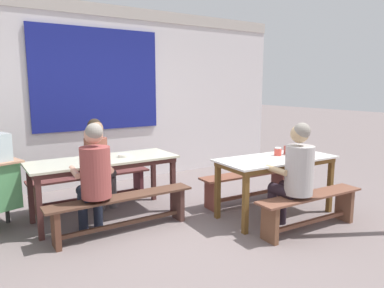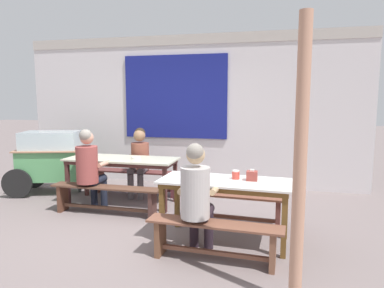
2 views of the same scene
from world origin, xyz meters
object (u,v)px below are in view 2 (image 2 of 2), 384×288
object	(u,v)px
bench_near_back	(233,204)
food_cart	(51,157)
bench_far_back	(136,178)
dining_table_far	(122,163)
person_left_back_turned	(89,166)
person_near_front	(196,193)
wooden_support_post	(300,165)
condiment_jar	(236,175)
soup_bowl	(136,158)
dining_table_near	(225,187)
bench_far_front	(106,196)
tissue_box	(252,176)
bench_near_front	(214,236)
person_center_facing	(139,157)

from	to	relation	value
bench_near_back	food_cart	bearing A→B (deg)	166.18
bench_far_back	bench_near_back	size ratio (longest dim) A/B	1.15
dining_table_far	person_left_back_turned	xyz separation A→B (m)	(-0.29, -0.54, 0.04)
person_near_front	wooden_support_post	xyz separation A→B (m)	(1.03, -0.69, 0.49)
bench_far_back	person_near_front	world-z (taller)	person_near_front
dining_table_far	food_cart	world-z (taller)	food_cart
condiment_jar	soup_bowl	xyz separation A→B (m)	(-1.77, 1.03, -0.04)
food_cart	bench_near_back	bearing A→B (deg)	-13.82
dining_table_near	food_cart	bearing A→B (deg)	157.38
bench_far_back	dining_table_near	bearing A→B (deg)	-42.21
soup_bowl	bench_far_back	bearing A→B (deg)	113.71
bench_far_back	bench_far_front	bearing A→B (deg)	-89.73
bench_far_back	tissue_box	world-z (taller)	tissue_box
bench_near_back	person_left_back_turned	size ratio (longest dim) A/B	1.14
bench_far_front	bench_near_front	bearing A→B (deg)	-31.30
person_near_front	bench_far_back	bearing A→B (deg)	126.55
person_left_back_turned	tissue_box	distance (m)	2.59
bench_far_back	condiment_jar	bearing A→B (deg)	-38.98
condiment_jar	dining_table_far	bearing A→B (deg)	152.59
dining_table_far	wooden_support_post	distance (m)	3.63
person_left_back_turned	person_near_front	world-z (taller)	person_left_back_turned
person_left_back_turned	condiment_jar	distance (m)	2.39
bench_near_back	tissue_box	size ratio (longest dim) A/B	10.74
person_near_front	bench_near_back	bearing A→B (deg)	76.42
person_center_facing	person_left_back_turned	bearing A→B (deg)	-109.92
bench_near_front	dining_table_far	bearing A→B (deg)	137.34
bench_near_back	person_left_back_turned	world-z (taller)	person_left_back_turned
dining_table_far	dining_table_near	world-z (taller)	same
bench_near_back	condiment_jar	size ratio (longest dim) A/B	13.65
dining_table_near	bench_near_front	xyz separation A→B (m)	(-0.03, -0.59, -0.41)
bench_near_front	soup_bowl	distance (m)	2.42
person_near_front	food_cart	bearing A→B (deg)	148.74
bench_near_back	bench_near_front	bearing A→B (deg)	-92.73
bench_far_front	wooden_support_post	xyz separation A→B (m)	(2.71, -1.77, 0.93)
dining_table_near	person_near_front	bearing A→B (deg)	-114.75
dining_table_far	person_left_back_turned	distance (m)	0.62
condiment_jar	bench_far_front	bearing A→B (deg)	167.19
wooden_support_post	bench_near_back	bearing A→B (deg)	112.95
tissue_box	bench_near_back	bearing A→B (deg)	118.68
person_center_facing	condiment_jar	distance (m)	2.51
dining_table_far	condiment_jar	bearing A→B (deg)	-27.41
dining_table_far	bench_far_back	xyz separation A→B (m)	(-0.00, 0.59, -0.40)
bench_near_back	tissue_box	distance (m)	0.81
bench_near_back	food_cart	size ratio (longest dim) A/B	0.90
person_left_back_turned	tissue_box	size ratio (longest dim) A/B	9.39
person_center_facing	wooden_support_post	distance (m)	3.93
dining_table_far	condiment_jar	size ratio (longest dim) A/B	16.94
dining_table_far	dining_table_near	xyz separation A→B (m)	(1.92, -1.15, -0.01)
dining_table_far	bench_near_front	bearing A→B (deg)	-42.66
bench_near_back	food_cart	distance (m)	3.67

